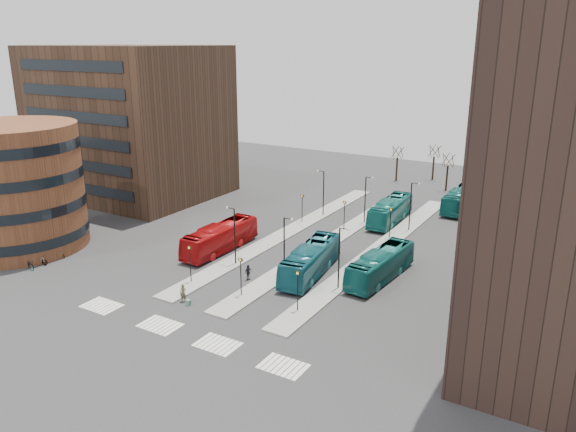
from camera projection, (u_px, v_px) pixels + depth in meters
The scene contains 23 objects.
ground at pixel (133, 350), 42.86m from camera, with size 160.00×160.00×0.00m, color #29292B.
island_left at pixel (289, 231), 69.38m from camera, with size 2.50×45.00×0.15m, color gray.
island_mid at pixel (332, 240), 66.44m from camera, with size 2.50×45.00×0.15m, color gray.
island_right at pixel (380, 249), 63.50m from camera, with size 2.50×45.00×0.15m, color gray.
suitcase at pixel (188, 303), 50.08m from camera, with size 0.42×0.33×0.52m, color #1B4D98.
red_bus at pixel (220, 238), 62.76m from camera, with size 2.61×11.15×3.11m, color #A90D0F.
teal_bus_a at pixel (311, 260), 56.29m from camera, with size 2.64×11.30×3.15m, color #155C69.
teal_bus_b at pixel (390, 211), 72.78m from camera, with size 2.59×11.09×3.09m, color #16706B.
teal_bus_c at pixel (381, 265), 55.24m from camera, with size 2.52×10.76×3.00m, color #13605D.
teal_bus_d at pixel (461, 199), 78.15m from camera, with size 2.59×11.08×3.09m, color #13615D.
traveller at pixel (183, 293), 50.58m from camera, with size 0.63×0.41×1.72m, color brown.
commuter_a at pixel (199, 255), 59.74m from camera, with size 0.75×0.59×1.55m, color black.
commuter_b at pixel (248, 272), 55.29m from camera, with size 0.92×0.38×1.57m, color black.
commuter_c at pixel (282, 269), 55.85m from camera, with size 1.08×0.62×1.67m, color black.
bicycle_near at pixel (30, 264), 58.02m from camera, with size 0.64×1.84×0.96m, color gray.
bicycle_mid at pixel (40, 260), 59.01m from camera, with size 0.50×1.77×1.06m, color gray.
bicycle_far at pixel (60, 254), 61.06m from camera, with size 0.56×1.60×0.84m, color gray.
crosswalk_stripes at pixel (185, 334), 45.28m from camera, with size 22.35×2.40×0.01m.
round_building at pixel (13, 187), 62.68m from camera, with size 15.16×15.16×14.00m.
office_block at pixel (131, 122), 84.07m from camera, with size 25.00×20.12×22.00m.
sign_poles at pixel (300, 238), 60.20m from camera, with size 12.45×22.12×3.65m.
lamp_posts at pixel (330, 217), 63.44m from camera, with size 14.04×20.24×6.12m.
bare_trees at pixel (425, 167), 92.08m from camera, with size 10.97×8.14×5.90m.
Camera 1 is at (29.58, -26.41, 22.60)m, focal length 35.00 mm.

